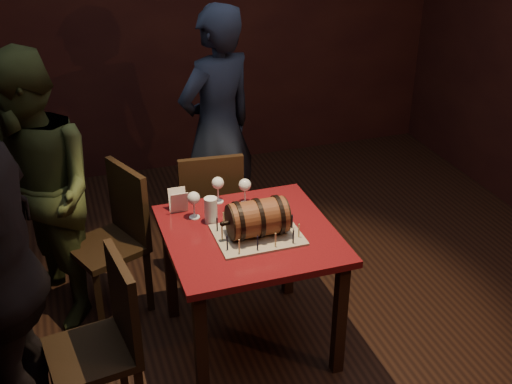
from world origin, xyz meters
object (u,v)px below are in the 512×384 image
wine_glass_left (194,199)px  barrel_cake (258,218)px  pub_table (250,249)px  chair_back (210,209)px  pint_of_ale (211,211)px  person_back (218,129)px  chair_left_rear (117,233)px  chair_left_front (107,337)px  person_left_rear (36,195)px  wine_glass_mid (218,184)px  wine_glass_right (245,186)px

wine_glass_left → barrel_cake: bearing=-47.3°
pub_table → chair_back: bearing=93.3°
pint_of_ale → person_back: (0.32, 1.03, 0.04)m
chair_left_rear → person_back: 1.05m
chair_left_rear → chair_left_front: (-0.17, -0.94, 0.00)m
wine_glass_left → pint_of_ale: bearing=-45.7°
person_left_rear → wine_glass_mid: bearing=51.2°
pub_table → barrel_cake: barrel_cake is taller
barrel_cake → wine_glass_mid: bearing=102.8°
wine_glass_left → chair_back: chair_back is taller
wine_glass_left → wine_glass_mid: bearing=37.5°
chair_left_front → pub_table: bearing=22.5°
wine_glass_right → person_back: 0.89m
chair_left_rear → chair_left_front: same height
chair_left_front → person_back: bearing=57.5°
pint_of_ale → chair_back: bearing=76.7°
chair_back → person_back: person_back is taller
barrel_cake → chair_left_front: 0.96m
wine_glass_left → pub_table: bearing=-44.5°
chair_left_rear → wine_glass_mid: bearing=-21.3°
wine_glass_mid → wine_glass_right: size_ratio=1.00×
pint_of_ale → chair_back: size_ratio=0.16×
chair_left_rear → person_back: (0.80, 0.59, 0.34)m
wine_glass_left → chair_left_rear: size_ratio=0.17×
pub_table → wine_glass_mid: wine_glass_mid is taller
wine_glass_left → chair_left_front: size_ratio=0.17×
wine_glass_left → person_left_rear: (-0.83, 0.39, -0.03)m
person_left_rear → wine_glass_left: bearing=40.3°
wine_glass_left → chair_left_rear: bearing=138.4°
chair_left_rear → person_left_rear: 0.52m
chair_left_rear → person_back: bearing=36.2°
pint_of_ale → chair_left_rear: size_ratio=0.16×
pub_table → chair_left_front: (-0.82, -0.34, -0.12)m
chair_left_rear → chair_back: bearing=9.8°
chair_back → person_left_rear: size_ratio=0.56×
chair_left_front → pint_of_ale: bearing=37.6°
barrel_cake → wine_glass_mid: 0.44m
wine_glass_left → pint_of_ale: wine_glass_left is taller
barrel_cake → person_left_rear: person_left_rear is taller
pub_table → wine_glass_mid: 0.44m
barrel_cake → pint_of_ale: size_ratio=2.41×
pub_table → person_left_rear: bearing=149.6°
barrel_cake → person_left_rear: 1.29m
wine_glass_mid → chair_left_rear: size_ratio=0.17×
wine_glass_right → person_back: person_back is taller
barrel_cake → wine_glass_left: (-0.27, 0.29, 0.01)m
wine_glass_right → person_left_rear: person_left_rear is taller
chair_back → chair_left_front: (-0.78, -1.05, 0.00)m
wine_glass_right → chair_left_rear: 0.85m
chair_left_rear → barrel_cake: bearing=-44.0°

